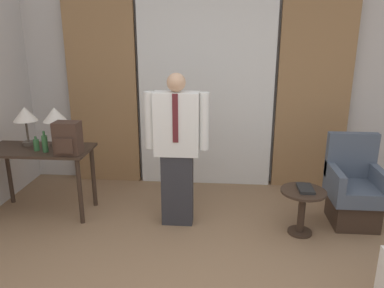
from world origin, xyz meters
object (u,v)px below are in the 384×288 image
person (177,146)px  side_table (302,204)px  table_lamp_left (25,116)px  backpack (68,139)px  bottle_near_edge (45,143)px  bottle_by_lamp (36,145)px  armchair (353,192)px  desk (40,159)px  book (306,189)px  table_lamp_right (55,116)px

person → side_table: (1.30, -0.13, -0.55)m
table_lamp_left → backpack: size_ratio=1.26×
bottle_near_edge → bottle_by_lamp: bottle_near_edge is taller
armchair → bottle_near_edge: bearing=-177.2°
armchair → side_table: size_ratio=2.00×
backpack → person: (1.15, 0.05, -0.07)m
desk → person: 1.59m
bottle_near_edge → armchair: bearing=2.8°
backpack → book: size_ratio=1.38×
desk → armchair: bearing=0.9°
book → desk: bearing=175.4°
bottle_by_lamp → person: 1.55m
bottle_near_edge → armchair: bottle_near_edge is taller
table_lamp_right → person: 1.43m
bottle_by_lamp → person: size_ratio=0.10×
table_lamp_right → person: bearing=-9.8°
backpack → armchair: 3.12m
armchair → book: 0.66m
armchair → side_table: 0.67m
table_lamp_left → bottle_by_lamp: bearing=-45.5°
table_lamp_left → book: 3.14m
table_lamp_left → person: (1.74, -0.24, -0.23)m
bottle_near_edge → side_table: 2.79m
armchair → side_table: (-0.60, -0.30, -0.03)m
table_lamp_right → backpack: size_ratio=1.26×
side_table → book: 0.17m
table_lamp_left → backpack: bearing=-25.8°
bottle_near_edge → bottle_by_lamp: (-0.12, 0.03, -0.03)m
table_lamp_right → person: (1.39, -0.24, -0.23)m
bottle_near_edge → bottle_by_lamp: size_ratio=1.44×
table_lamp_left → table_lamp_right: 0.34m
bottle_by_lamp → book: (2.87, -0.16, -0.35)m
bottle_near_edge → backpack: bearing=-11.0°
person → book: 1.38m
person → side_table: size_ratio=3.39×
desk → book: (2.89, -0.23, -0.16)m
backpack → armchair: (3.05, 0.22, -0.59)m
desk → backpack: (0.42, -0.16, 0.30)m
armchair → bottle_by_lamp: bearing=-177.9°
table_lamp_right → side_table: (2.70, -0.37, -0.79)m
bottle_by_lamp → backpack: size_ratio=0.46×
desk → bottle_by_lamp: size_ratio=7.25×
bottle_near_edge → bottle_by_lamp: bearing=163.5°
bottle_by_lamp → side_table: bearing=-3.5°
desk → table_lamp_right: table_lamp_right is taller
bottle_near_edge → backpack: (0.28, -0.05, 0.08)m
armchair → book: size_ratio=3.82×
desk → side_table: size_ratio=2.41×
desk → bottle_near_edge: bearing=-37.9°
bottle_near_edge → book: (2.75, -0.12, -0.37)m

